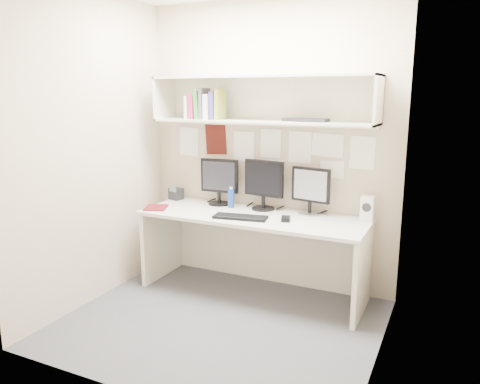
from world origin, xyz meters
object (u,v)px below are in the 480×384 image
at_px(desk_phone, 176,194).
at_px(desk, 253,254).
at_px(maroon_notebook, 156,208).
at_px(speaker, 368,208).
at_px(monitor_right, 311,189).
at_px(monitor_left, 219,180).
at_px(monitor_center, 264,183).
at_px(keyboard, 240,217).

bearing_deg(desk_phone, desk, 3.05).
bearing_deg(maroon_notebook, desk, -10.55).
relative_size(speaker, desk_phone, 1.40).
height_order(monitor_right, desk_phone, monitor_right).
bearing_deg(monitor_right, desk, -143.47).
bearing_deg(maroon_notebook, monitor_left, 19.47).
distance_m(speaker, desk_phone, 1.88).
bearing_deg(monitor_right, monitor_left, -169.63).
height_order(monitor_center, maroon_notebook, monitor_center).
relative_size(desk, speaker, 9.56).
xyz_separation_m(speaker, maroon_notebook, (-1.84, -0.40, -0.10)).
bearing_deg(monitor_left, keyboard, -47.56).
distance_m(desk, maroon_notebook, 0.99).
bearing_deg(keyboard, monitor_right, 28.95).
distance_m(keyboard, desk_phone, 0.97).
bearing_deg(maroon_notebook, monitor_center, 1.88).
relative_size(keyboard, maroon_notebook, 1.92).
relative_size(monitor_center, desk_phone, 3.02).
bearing_deg(speaker, keyboard, -157.72).
relative_size(monitor_right, keyboard, 0.91).
bearing_deg(monitor_right, keyboard, -131.56).
distance_m(monitor_center, desk_phone, 0.97).
bearing_deg(monitor_center, monitor_right, 7.35).
bearing_deg(monitor_right, maroon_notebook, -153.22).
relative_size(monitor_right, speaker, 1.98).
bearing_deg(speaker, maroon_notebook, -167.00).
relative_size(keyboard, desk_phone, 3.04).
height_order(maroon_notebook, desk_phone, desk_phone).
bearing_deg(desk_phone, monitor_right, 16.13).
bearing_deg(desk_phone, monitor_center, 16.19).
distance_m(monitor_center, maroon_notebook, 1.02).
distance_m(monitor_left, monitor_center, 0.46).
relative_size(monitor_right, desk_phone, 2.77).
xyz_separation_m(desk, monitor_left, (-0.45, 0.22, 0.60)).
relative_size(desk, monitor_left, 4.60).
distance_m(monitor_left, speaker, 1.40).
distance_m(keyboard, maroon_notebook, 0.86).
height_order(monitor_center, keyboard, monitor_center).
xyz_separation_m(monitor_left, monitor_right, (0.90, 0.00, -0.01)).
height_order(monitor_left, desk_phone, monitor_left).
distance_m(monitor_left, keyboard, 0.60).
bearing_deg(desk_phone, maroon_notebook, -68.71).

